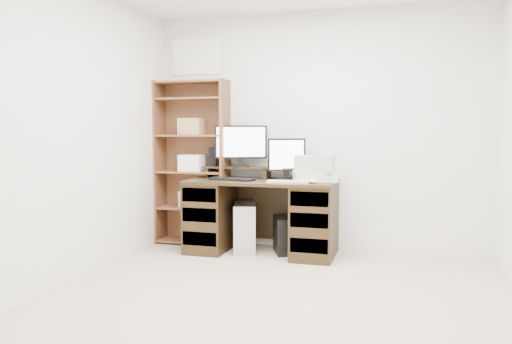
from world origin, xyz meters
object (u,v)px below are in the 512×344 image
at_px(monitor_wide, 241,144).
at_px(tower_silver, 245,227).
at_px(printer, 315,176).
at_px(desk, 262,215).
at_px(monitor_small, 286,157).
at_px(bookshelf, 193,161).
at_px(tower_black, 283,235).

height_order(monitor_wide, tower_silver, monitor_wide).
bearing_deg(printer, desk, 161.78).
height_order(monitor_small, printer, monitor_small).
bearing_deg(bookshelf, desk, -14.06).
height_order(monitor_wide, monitor_small, monitor_wide).
distance_m(monitor_wide, bookshelf, 0.60).
relative_size(printer, bookshelf, 0.22).
height_order(desk, tower_black, desk).
bearing_deg(tower_silver, monitor_wide, 104.65).
height_order(tower_black, bookshelf, bookshelf).
height_order(printer, tower_silver, printer).
relative_size(tower_black, bookshelf, 0.23).
xyz_separation_m(desk, printer, (0.54, 0.02, 0.41)).
bearing_deg(monitor_wide, tower_silver, -80.40).
bearing_deg(monitor_small, tower_silver, 172.40).
xyz_separation_m(desk, bookshelf, (-0.85, 0.21, 0.53)).
height_order(monitor_wide, bookshelf, bookshelf).
relative_size(desk, monitor_wide, 2.83).
bearing_deg(tower_silver, monitor_small, -4.84).
height_order(desk, printer, printer).
bearing_deg(monitor_wide, monitor_small, -28.24).
bearing_deg(monitor_small, desk, -169.64).
bearing_deg(desk, bookshelf, 165.94).
height_order(tower_silver, tower_black, tower_silver).
relative_size(desk, bookshelf, 0.83).
distance_m(desk, tower_silver, 0.24).
height_order(tower_silver, bookshelf, bookshelf).
xyz_separation_m(printer, bookshelf, (-1.39, 0.19, 0.12)).
bearing_deg(tower_black, monitor_small, 58.60).
bearing_deg(tower_black, printer, -26.87).
distance_m(monitor_small, tower_black, 0.80).
xyz_separation_m(tower_silver, bookshelf, (-0.65, 0.17, 0.67)).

